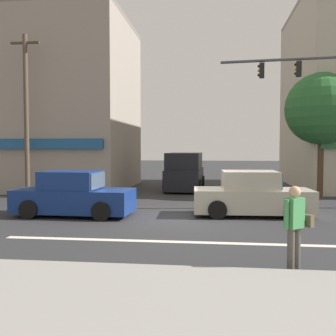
# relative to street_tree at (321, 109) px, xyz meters

# --- Properties ---
(ground_plane) EXTENTS (120.00, 120.00, 0.00)m
(ground_plane) POSITION_rel_street_tree_xyz_m (-6.19, -6.72, -4.29)
(ground_plane) COLOR #2B2B2D
(lane_marking_stripe) EXTENTS (9.00, 0.24, 0.01)m
(lane_marking_stripe) POSITION_rel_street_tree_xyz_m (-6.19, -10.22, -4.29)
(lane_marking_stripe) COLOR silver
(lane_marking_stripe) RESTS_ON ground
(sidewalk_curb) EXTENTS (40.00, 5.00, 0.16)m
(sidewalk_curb) POSITION_rel_street_tree_xyz_m (-6.19, -15.22, -4.21)
(sidewalk_curb) COLOR gray
(sidewalk_curb) RESTS_ON ground
(building_left_block) EXTENTS (13.77, 8.25, 9.97)m
(building_left_block) POSITION_rel_street_tree_xyz_m (-17.14, 2.78, 0.69)
(building_left_block) COLOR gray
(building_left_block) RESTS_ON ground
(street_tree) EXTENTS (3.51, 3.51, 6.07)m
(street_tree) POSITION_rel_street_tree_xyz_m (0.00, 0.00, 0.00)
(street_tree) COLOR #4C3823
(street_tree) RESTS_ON ground
(utility_pole_near_left) EXTENTS (1.40, 0.22, 7.77)m
(utility_pole_near_left) POSITION_rel_street_tree_xyz_m (-14.15, -2.10, -0.26)
(utility_pole_near_left) COLOR brown
(utility_pole_near_left) RESTS_ON ground
(traffic_light_mast) EXTENTS (4.87, 0.65, 6.20)m
(traffic_light_mast) POSITION_rel_street_tree_xyz_m (-1.15, -3.75, -0.12)
(traffic_light_mast) COLOR #47474C
(traffic_light_mast) RESTS_ON ground
(van_crossing_leftbound) EXTENTS (2.15, 4.65, 2.11)m
(van_crossing_leftbound) POSITION_rel_street_tree_xyz_m (-6.84, 2.00, -3.29)
(van_crossing_leftbound) COLOR black
(van_crossing_leftbound) RESTS_ON ground
(sedan_crossing_rightbound) EXTENTS (4.16, 2.00, 1.58)m
(sedan_crossing_rightbound) POSITION_rel_street_tree_xyz_m (-10.11, -6.78, -3.58)
(sedan_crossing_rightbound) COLOR navy
(sedan_crossing_rightbound) RESTS_ON ground
(sedan_parked_curbside) EXTENTS (4.18, 2.03, 1.58)m
(sedan_parked_curbside) POSITION_rel_street_tree_xyz_m (-3.87, -6.02, -3.58)
(sedan_parked_curbside) COLOR #B7B29E
(sedan_parked_curbside) RESTS_ON ground
(pedestrian_foreground_with_bag) EXTENTS (0.63, 0.53, 1.67)m
(pedestrian_foreground_with_bag) POSITION_rel_street_tree_xyz_m (-3.64, -12.35, -3.34)
(pedestrian_foreground_with_bag) COLOR #4C4742
(pedestrian_foreground_with_bag) RESTS_ON ground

